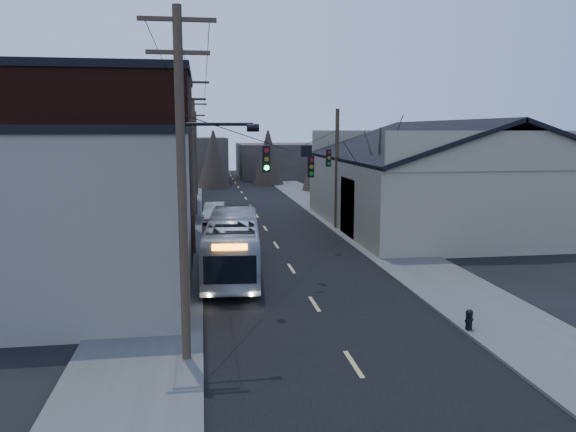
# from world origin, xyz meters

# --- Properties ---
(ground) EXTENTS (160.00, 160.00, 0.00)m
(ground) POSITION_xyz_m (0.00, 0.00, 0.00)
(ground) COLOR black
(ground) RESTS_ON ground
(road_surface) EXTENTS (9.00, 110.00, 0.02)m
(road_surface) POSITION_xyz_m (0.00, 30.00, 0.01)
(road_surface) COLOR black
(road_surface) RESTS_ON ground
(sidewalk_left) EXTENTS (4.00, 110.00, 0.12)m
(sidewalk_left) POSITION_xyz_m (-6.50, 30.00, 0.06)
(sidewalk_left) COLOR #474744
(sidewalk_left) RESTS_ON ground
(sidewalk_right) EXTENTS (4.00, 110.00, 0.12)m
(sidewalk_right) POSITION_xyz_m (6.50, 30.00, 0.06)
(sidewalk_right) COLOR #474744
(sidewalk_right) RESTS_ON ground
(building_clapboard) EXTENTS (8.00, 8.00, 7.00)m
(building_clapboard) POSITION_xyz_m (-9.00, 9.00, 3.50)
(building_clapboard) COLOR gray
(building_clapboard) RESTS_ON ground
(building_brick) EXTENTS (10.00, 12.00, 10.00)m
(building_brick) POSITION_xyz_m (-10.00, 20.00, 5.00)
(building_brick) COLOR black
(building_brick) RESTS_ON ground
(building_left_far) EXTENTS (9.00, 14.00, 7.00)m
(building_left_far) POSITION_xyz_m (-9.50, 36.00, 3.50)
(building_left_far) COLOR #34302A
(building_left_far) RESTS_ON ground
(warehouse) EXTENTS (16.16, 20.60, 7.73)m
(warehouse) POSITION_xyz_m (13.00, 25.00, 2.70)
(warehouse) COLOR gray
(warehouse) RESTS_ON ground
(building_far_left) EXTENTS (10.00, 12.00, 6.00)m
(building_far_left) POSITION_xyz_m (-6.00, 65.00, 3.00)
(building_far_left) COLOR #34302A
(building_far_left) RESTS_ON ground
(building_far_right) EXTENTS (12.00, 14.00, 5.00)m
(building_far_right) POSITION_xyz_m (7.00, 70.00, 2.50)
(building_far_right) COLOR #34302A
(building_far_right) RESTS_ON ground
(bare_tree) EXTENTS (0.40, 0.40, 7.20)m
(bare_tree) POSITION_xyz_m (6.50, 20.00, 3.60)
(bare_tree) COLOR black
(bare_tree) RESTS_ON ground
(utility_lines) EXTENTS (11.24, 45.28, 10.50)m
(utility_lines) POSITION_xyz_m (-3.11, 24.14, 4.95)
(utility_lines) COLOR #382B1E
(utility_lines) RESTS_ON ground
(bus) EXTENTS (3.25, 10.64, 2.92)m
(bus) POSITION_xyz_m (-3.00, 13.43, 1.46)
(bus) COLOR #B4BAC0
(bus) RESTS_ON ground
(parked_car) EXTENTS (1.93, 4.48, 1.43)m
(parked_car) POSITION_xyz_m (-3.53, 29.96, 0.72)
(parked_car) COLOR #ABAFB3
(parked_car) RESTS_ON ground
(fire_hydrant) EXTENTS (0.36, 0.25, 0.74)m
(fire_hydrant) POSITION_xyz_m (4.70, 4.00, 0.51)
(fire_hydrant) COLOR black
(fire_hydrant) RESTS_ON sidewalk_right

